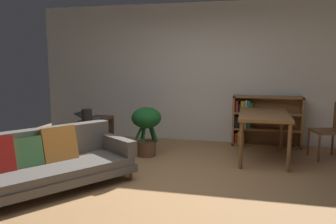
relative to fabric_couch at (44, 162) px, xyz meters
The scene contains 10 objects.
ground_plane 1.65m from the fabric_couch, 13.23° to the left, with size 8.16×8.16×0.00m, color #A87A4C.
back_wall_panel 3.59m from the fabric_couch, 62.92° to the left, with size 6.80×0.10×2.70m, color silver.
fabric_couch is the anchor object (origin of this frame).
media_console 1.61m from the fabric_couch, 94.92° to the left, with size 0.37×1.02×0.59m.
open_laptop 1.74m from the fabric_couch, 97.10° to the left, with size 0.43×0.34×0.11m.
desk_speaker 1.45m from the fabric_couch, 95.08° to the left, with size 0.17×0.17×0.21m.
potted_floor_plant 1.89m from the fabric_couch, 65.00° to the left, with size 0.49×0.49×0.82m.
dining_table 3.34m from the fabric_couch, 36.20° to the left, with size 0.77×1.30×0.75m.
dining_chair_near 4.40m from the fabric_couch, 30.91° to the left, with size 0.54×0.52×0.92m.
bookshelf 3.96m from the fabric_couch, 47.13° to the left, with size 1.25×0.29×0.94m.
Camera 1 is at (0.85, -3.90, 1.56)m, focal length 35.77 mm.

